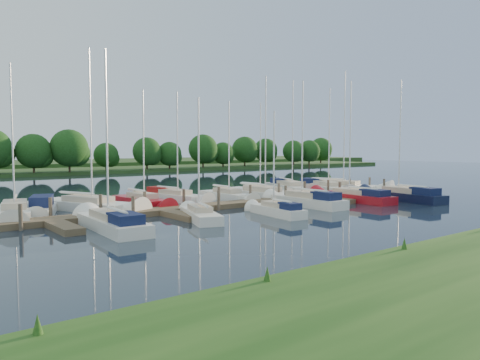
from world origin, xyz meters
TOP-DOWN VIEW (x-y plane):
  - ground at (0.00, 0.00)m, footprint 260.00×260.00m
  - dock at (0.00, 7.31)m, footprint 40.00×6.00m
  - mooring_pilings at (0.00, 8.43)m, footprint 38.24×2.84m
  - far_shore at (0.00, 75.00)m, footprint 180.00×30.00m
  - distant_hill at (0.00, 100.00)m, footprint 220.00×40.00m
  - treeline at (3.98, 61.82)m, footprint 146.75×9.82m
  - sailboat_n_0 at (-17.13, 12.21)m, footprint 3.77×8.77m
  - motorboat at (-15.22, 12.72)m, footprint 3.59×6.30m
  - sailboat_n_2 at (-11.60, 12.74)m, footprint 5.69×10.15m
  - sailboat_n_3 at (-7.18, 12.65)m, footprint 2.24×7.84m
  - sailboat_n_4 at (-3.06, 14.47)m, footprint 3.31×8.19m
  - sailboat_n_5 at (1.31, 12.21)m, footprint 1.81×7.41m
  - sailboat_n_6 at (4.68, 10.95)m, footprint 3.19×9.67m
  - sailboat_n_7 at (6.41, 13.71)m, footprint 2.71×7.78m
  - sailboat_n_8 at (11.99, 14.75)m, footprint 5.16×10.10m
  - sailboat_n_9 at (14.79, 11.79)m, footprint 4.88×9.25m
  - sailboat_n_10 at (16.95, 11.87)m, footprint 5.70×11.06m
  - sailboat_s_0 at (-13.63, 3.73)m, footprint 2.49×8.86m
  - sailboat_s_1 at (-7.32, 3.66)m, footprint 3.37×6.71m
  - sailboat_s_2 at (-1.82, 1.94)m, footprint 2.07×6.14m
  - sailboat_s_3 at (3.77, 4.42)m, footprint 2.14×8.48m
  - sailboat_s_4 at (9.74, 4.23)m, footprint 2.48×8.99m
  - sailboat_s_5 at (13.89, 1.79)m, footprint 3.15×9.15m

SIDE VIEW (x-z plane):
  - ground at x=0.00m, z-range 0.00..0.00m
  - dock at x=0.00m, z-range 0.00..0.40m
  - sailboat_s_1 at x=-7.32m, z-range -4.06..4.61m
  - sailboat_n_7 at x=6.41m, z-range -4.65..5.20m
  - sailboat_n_2 at x=-11.60m, z-range -6.22..6.77m
  - sailboat_n_9 at x=14.79m, z-range -5.64..6.19m
  - sailboat_n_6 at x=4.68m, z-range -5.80..6.36m
  - sailboat_n_5 at x=1.31m, z-range -4.53..5.09m
  - sailboat_n_3 at x=-7.18m, z-range -4.77..5.33m
  - sailboat_n_0 at x=-17.13m, z-range -5.30..5.86m
  - far_shore at x=0.00m, z-range 0.00..0.60m
  - sailboat_s_2 at x=-1.82m, z-range -3.65..4.28m
  - sailboat_n_4 at x=-3.06m, z-range -4.85..5.50m
  - sailboat_s_0 at x=-13.63m, z-range -5.30..5.95m
  - sailboat_n_10 at x=16.95m, z-range -6.66..7.31m
  - sailboat_n_8 at x=11.99m, z-range -6.06..6.72m
  - sailboat_s_4 at x=9.74m, z-range -5.38..6.04m
  - sailboat_s_5 at x=13.89m, z-range -5.48..6.17m
  - sailboat_s_3 at x=3.77m, z-range -5.15..5.84m
  - motorboat at x=-15.22m, z-range -0.52..1.23m
  - mooring_pilings at x=0.00m, z-range -0.40..1.60m
  - distant_hill at x=0.00m, z-range 0.00..1.40m
  - treeline at x=3.98m, z-range 0.01..8.31m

